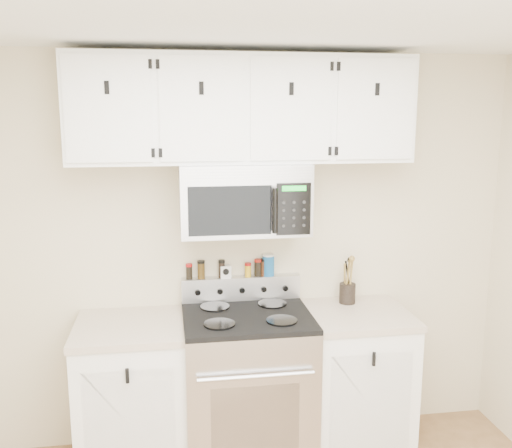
# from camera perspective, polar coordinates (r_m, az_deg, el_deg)

# --- Properties ---
(back_wall) EXTENTS (3.50, 0.01, 2.50)m
(back_wall) POSITION_cam_1_polar(r_m,az_deg,el_deg) (3.66, -1.60, -2.88)
(back_wall) COLOR beige
(back_wall) RESTS_ON floor
(range) EXTENTS (0.76, 0.65, 1.10)m
(range) POSITION_cam_1_polar(r_m,az_deg,el_deg) (3.63, -0.87, -15.88)
(range) COLOR #B7B7BA
(range) RESTS_ON floor
(base_cabinet_left) EXTENTS (0.64, 0.62, 0.92)m
(base_cabinet_left) POSITION_cam_1_polar(r_m,az_deg,el_deg) (3.64, -12.21, -16.50)
(base_cabinet_left) COLOR white
(base_cabinet_left) RESTS_ON floor
(base_cabinet_right) EXTENTS (0.64, 0.62, 0.92)m
(base_cabinet_right) POSITION_cam_1_polar(r_m,az_deg,el_deg) (3.80, 9.80, -15.13)
(base_cabinet_right) COLOR white
(base_cabinet_right) RESTS_ON floor
(microwave) EXTENTS (0.76, 0.44, 0.42)m
(microwave) POSITION_cam_1_polar(r_m,az_deg,el_deg) (3.40, -1.22, 2.58)
(microwave) COLOR #9E9EA3
(microwave) RESTS_ON back_wall
(upper_cabinets) EXTENTS (2.00, 0.35, 0.62)m
(upper_cabinets) POSITION_cam_1_polar(r_m,az_deg,el_deg) (3.38, -1.32, 11.39)
(upper_cabinets) COLOR white
(upper_cabinets) RESTS_ON back_wall
(utensil_crock) EXTENTS (0.10, 0.10, 0.30)m
(utensil_crock) POSITION_cam_1_polar(r_m,az_deg,el_deg) (3.75, 9.12, -6.69)
(utensil_crock) COLOR black
(utensil_crock) RESTS_ON base_cabinet_right
(kitchen_timer) EXTENTS (0.07, 0.06, 0.08)m
(kitchen_timer) POSITION_cam_1_polar(r_m,az_deg,el_deg) (3.64, -3.07, -4.76)
(kitchen_timer) COLOR silver
(kitchen_timer) RESTS_ON range
(salt_canister) EXTENTS (0.08, 0.08, 0.14)m
(salt_canister) POSITION_cam_1_polar(r_m,az_deg,el_deg) (3.67, 1.24, -4.11)
(salt_canister) COLOR #155796
(salt_canister) RESTS_ON range
(spice_jar_0) EXTENTS (0.04, 0.04, 0.10)m
(spice_jar_0) POSITION_cam_1_polar(r_m,az_deg,el_deg) (3.62, -6.71, -4.72)
(spice_jar_0) COLOR black
(spice_jar_0) RESTS_ON range
(spice_jar_1) EXTENTS (0.05, 0.05, 0.12)m
(spice_jar_1) POSITION_cam_1_polar(r_m,az_deg,el_deg) (3.62, -5.50, -4.55)
(spice_jar_1) COLOR #432F10
(spice_jar_1) RESTS_ON range
(spice_jar_2) EXTENTS (0.04, 0.04, 0.11)m
(spice_jar_2) POSITION_cam_1_polar(r_m,az_deg,el_deg) (3.63, -3.45, -4.49)
(spice_jar_2) COLOR black
(spice_jar_2) RESTS_ON range
(spice_jar_3) EXTENTS (0.04, 0.04, 0.09)m
(spice_jar_3) POSITION_cam_1_polar(r_m,az_deg,el_deg) (3.65, -0.80, -4.58)
(spice_jar_3) COLOR gold
(spice_jar_3) RESTS_ON range
(spice_jar_4) EXTENTS (0.05, 0.05, 0.11)m
(spice_jar_4) POSITION_cam_1_polar(r_m,az_deg,el_deg) (3.66, 0.20, -4.37)
(spice_jar_4) COLOR black
(spice_jar_4) RESTS_ON range
(spice_jar_5) EXTENTS (0.04, 0.04, 0.11)m
(spice_jar_5) POSITION_cam_1_polar(r_m,az_deg,el_deg) (3.67, 0.76, -4.34)
(spice_jar_5) COLOR #3C1E0E
(spice_jar_5) RESTS_ON range
(spice_jar_6) EXTENTS (0.04, 0.04, 0.10)m
(spice_jar_6) POSITION_cam_1_polar(r_m,az_deg,el_deg) (3.67, 1.31, -4.40)
(spice_jar_6) COLOR yellow
(spice_jar_6) RESTS_ON range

